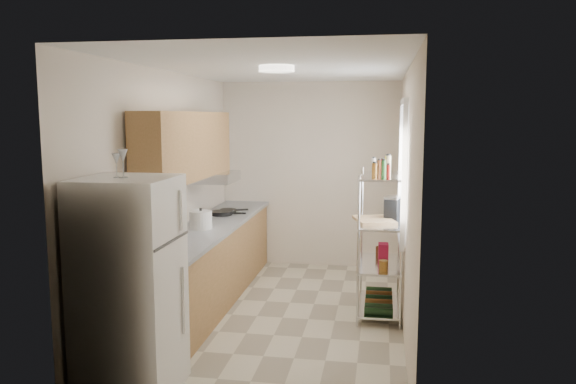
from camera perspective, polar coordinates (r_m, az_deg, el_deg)
name	(u,v)px	position (r m, az deg, el deg)	size (l,w,h in m)	color
room	(282,197)	(5.78, -0.57, -0.48)	(2.52, 4.42, 2.62)	beige
counter_run	(211,262)	(6.59, -7.83, -7.05)	(0.63, 3.51, 0.90)	#A77747
upper_cabinets	(187,146)	(6.10, -10.24, 4.65)	(0.33, 2.20, 0.72)	#A77747
range_hood	(215,177)	(6.88, -7.48, 1.53)	(0.50, 0.60, 0.12)	#B7BABC
window	(403,171)	(6.02, 11.59, 2.08)	(0.06, 1.00, 1.46)	white
bakers_rack	(381,213)	(6.02, 9.40, -2.11)	(0.45, 0.90, 1.73)	silver
ceiling_dome	(277,69)	(5.45, -1.16, 12.41)	(0.34, 0.34, 0.06)	white
refrigerator	(130,286)	(4.50, -15.78, -9.22)	(0.69, 0.69, 1.67)	white
wine_glass_a	(117,166)	(4.30, -17.02, 2.58)	(0.06, 0.06, 0.18)	silver
wine_glass_b	(123,164)	(4.28, -16.41, 2.79)	(0.08, 0.08, 0.21)	silver
rice_cooker	(201,220)	(6.21, -8.86, -2.80)	(0.25, 0.25, 0.20)	white
frying_pan_large	(221,213)	(7.05, -6.78, -2.14)	(0.28, 0.28, 0.05)	black
frying_pan_small	(228,211)	(7.24, -6.11, -1.89)	(0.21, 0.21, 0.04)	black
cutting_board	(374,220)	(6.04, 8.75, -2.84)	(0.37, 0.48, 0.03)	tan
espresso_machine	(392,208)	(6.16, 10.57, -1.64)	(0.14, 0.21, 0.25)	black
storage_bag	(383,251)	(6.30, 9.66, -5.95)	(0.11, 0.15, 0.17)	#AB1530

